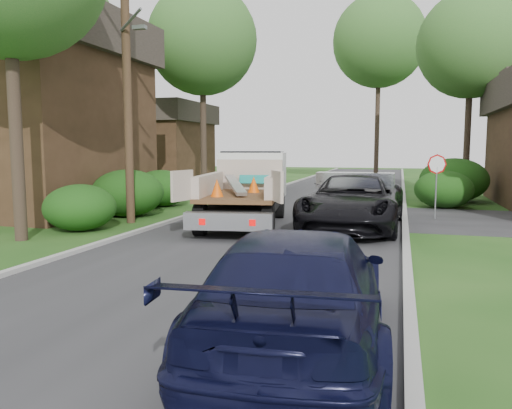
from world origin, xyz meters
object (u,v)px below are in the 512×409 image
object	(u,v)px
tree_right_far	(472,45)
navy_suv	(298,288)
tree_left_back	(63,32)
black_pickup	(354,202)
house_left_far	(153,143)
flatbed_truck	(249,183)
stop_sign	(437,173)
tree_center_far	(379,41)
tree_left_far	(202,40)
utility_pole	(127,78)
house_left_near	(18,111)

from	to	relation	value
tree_right_far	navy_suv	distance (m)	26.17
tree_left_back	black_pickup	size ratio (longest dim) A/B	1.82
house_left_far	flatbed_truck	distance (m)	19.61
stop_sign	tree_center_far	world-z (taller)	tree_center_far
house_left_far	tree_right_far	world-z (taller)	tree_right_far
tree_left_far	navy_suv	bearing A→B (deg)	-64.87
house_left_far	black_pickup	bearing A→B (deg)	-45.32
utility_pole	tree_left_back	xyz separation A→B (m)	(-8.52, 8.02, 3.80)
stop_sign	utility_pole	xyz separation A→B (m)	(-10.68, -4.02, 3.40)
utility_pole	flatbed_truck	world-z (taller)	utility_pole
navy_suv	tree_right_far	bearing A→B (deg)	-105.90
utility_pole	tree_left_far	world-z (taller)	tree_left_far
utility_pole	navy_suv	bearing A→B (deg)	-49.66
utility_pole	black_pickup	world-z (taller)	utility_pole
tree_right_far	flatbed_truck	world-z (taller)	tree_right_far
tree_right_far	house_left_far	bearing A→B (deg)	174.56
tree_right_far	tree_center_far	bearing A→B (deg)	118.81
navy_suv	utility_pole	bearing A→B (deg)	-54.27
tree_left_back	flatbed_truck	xyz separation A→B (m)	(12.51, -6.41, -7.57)
tree_left_back	tree_right_far	bearing A→B (deg)	18.03
house_left_near	navy_suv	bearing A→B (deg)	-38.31
stop_sign	black_pickup	distance (m)	4.25
house_left_far	navy_suv	world-z (taller)	house_left_far
stop_sign	house_left_near	world-z (taller)	house_left_near
utility_pole	tree_left_back	distance (m)	12.30
stop_sign	tree_center_far	distance (m)	23.15
tree_left_far	flatbed_truck	distance (m)	14.21
utility_pole	house_left_near	world-z (taller)	utility_pole
tree_left_back	black_pickup	xyz separation A→B (m)	(16.40, -7.08, -8.06)
tree_left_far	tree_left_back	size ratio (longest dim) A/B	1.02
house_left_near	black_pickup	world-z (taller)	house_left_near
house_left_near	navy_suv	distance (m)	18.93
tree_left_far	tree_right_far	distance (m)	15.31
house_left_near	tree_center_far	size ratio (longest dim) A/B	0.67
tree_left_far	tree_right_far	world-z (taller)	tree_left_far
tree_right_far	flatbed_truck	bearing A→B (deg)	-123.83
tree_right_far	tree_left_back	world-z (taller)	tree_left_back
tree_left_far	tree_left_back	world-z (taller)	tree_left_far
tree_left_far	navy_suv	world-z (taller)	tree_left_far
utility_pole	tree_left_back	bearing A→B (deg)	136.74
tree_left_far	tree_center_far	world-z (taller)	tree_center_far
tree_center_far	black_pickup	bearing A→B (deg)	-89.05
house_left_near	tree_right_far	xyz separation A→B (m)	(19.50, 13.00, 4.20)
black_pickup	tree_left_back	bearing A→B (deg)	158.59
black_pickup	tree_right_far	bearing A→B (deg)	72.03
tree_left_back	tree_center_far	world-z (taller)	tree_center_far
tree_left_far	tree_center_far	xyz separation A→B (m)	(9.50, 13.00, 2.00)
utility_pole	tree_right_far	world-z (taller)	tree_right_far
house_left_far	tree_left_far	size ratio (longest dim) A/B	0.62
house_left_near	tree_left_far	bearing A→B (deg)	65.77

